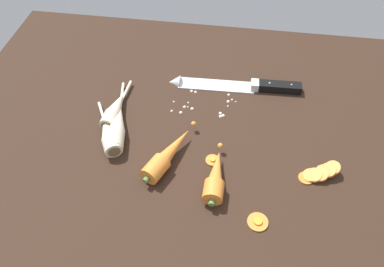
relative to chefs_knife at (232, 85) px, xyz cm
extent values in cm
cube|color=#332116|center=(-7.97, -17.10, -2.65)|extent=(120.00, 90.00, 4.00)
cube|color=silver|center=(-4.21, -0.15, -0.40)|extent=(20.14, 5.09, 0.50)
cone|color=silver|center=(-15.40, -0.53, -0.40)|extent=(3.13, 4.06, 3.96)
cube|color=silver|center=(5.78, 0.20, 0.45)|extent=(2.10, 3.01, 2.20)
cube|color=black|center=(12.28, 0.42, 0.45)|extent=(11.09, 3.18, 2.20)
sphere|color=silver|center=(9.48, 0.33, 1.55)|extent=(0.50, 0.50, 0.50)
sphere|color=silver|center=(15.08, 0.52, 1.55)|extent=(0.50, 0.50, 0.50)
cylinder|color=orange|center=(-14.11, -30.57, 1.45)|extent=(6.04, 6.65, 4.20)
cone|color=orange|center=(-11.46, -24.65, 1.45)|extent=(8.94, 13.48, 3.99)
sphere|color=orange|center=(-7.85, -16.58, 1.45)|extent=(1.20, 1.20, 1.20)
cylinder|color=#5B7F3D|center=(-15.46, -33.59, 1.45)|extent=(1.50, 1.40, 1.20)
cylinder|color=orange|center=(-1.40, -34.33, 1.45)|extent=(4.29, 4.34, 4.20)
cone|color=orange|center=(-1.29, -29.22, 1.45)|extent=(4.20, 10.29, 3.99)
sphere|color=orange|center=(-1.15, -22.27, 1.45)|extent=(1.20, 1.20, 1.20)
cylinder|color=#5B7F3D|center=(-1.45, -37.06, 1.45)|extent=(1.22, 1.02, 1.20)
cylinder|color=beige|center=(-24.83, -23.65, 1.35)|extent=(4.88, 5.91, 4.00)
cone|color=beige|center=(-26.14, -16.43, 1.35)|extent=(5.42, 9.91, 3.80)
cylinder|color=beige|center=(-27.49, -9.04, 0.45)|extent=(2.51, 10.11, 0.70)
cylinder|color=brown|center=(-24.36, -26.24, 1.35)|extent=(2.81, 0.80, 2.80)
cylinder|color=beige|center=(-27.69, -18.17, 1.35)|extent=(4.28, 4.31, 4.00)
cone|color=beige|center=(-27.29, -12.59, 1.35)|extent=(4.30, 7.42, 3.80)
cylinder|color=beige|center=(-26.88, -6.87, 0.45)|extent=(1.25, 7.78, 0.70)
cylinder|color=brown|center=(-27.84, -20.18, 1.35)|extent=(2.81, 0.50, 2.80)
cylinder|color=beige|center=(-25.07, -25.52, 1.35)|extent=(5.47, 5.50, 4.00)
cone|color=beige|center=(-27.81, -20.56, 1.35)|extent=(6.83, 8.18, 3.80)
cylinder|color=beige|center=(-30.62, -15.48, 0.45)|extent=(4.40, 7.20, 0.70)
cylinder|color=brown|center=(-24.09, -27.30, 1.35)|extent=(2.60, 1.62, 2.80)
cylinder|color=orange|center=(17.79, -26.95, -0.30)|extent=(3.27, 3.27, 0.70)
cylinder|color=orange|center=(18.60, -26.46, -0.06)|extent=(3.30, 3.18, 1.89)
cylinder|color=orange|center=(19.38, -26.43, 0.19)|extent=(3.49, 3.36, 2.16)
cylinder|color=orange|center=(20.64, -26.21, 0.43)|extent=(3.50, 3.37, 2.21)
cylinder|color=orange|center=(21.27, -25.62, 0.68)|extent=(3.44, 3.34, 1.83)
cylinder|color=orange|center=(22.21, -25.27, 0.92)|extent=(3.54, 3.39, 2.40)
cylinder|color=orange|center=(23.15, -24.68, 1.17)|extent=(3.46, 3.31, 2.38)
cylinder|color=orange|center=(-2.48, -25.11, -0.30)|extent=(3.17, 3.17, 0.70)
cylinder|color=#FF9E2B|center=(-2.48, -25.11, -0.03)|extent=(1.33, 1.33, 0.16)
cylinder|color=orange|center=(7.90, -38.87, -0.30)|extent=(4.15, 4.15, 0.70)
cylinder|color=#FF9E2B|center=(7.90, -38.87, -0.03)|extent=(1.74, 1.74, 0.16)
sphere|color=silver|center=(-10.59, -7.70, -0.40)|extent=(0.50, 0.50, 0.50)
sphere|color=silver|center=(-2.15, -10.31, -0.23)|extent=(0.83, 0.83, 0.83)
sphere|color=silver|center=(-0.57, -5.89, -0.24)|extent=(0.83, 0.83, 0.83)
sphere|color=silver|center=(-10.35, -3.38, -0.23)|extent=(0.84, 0.84, 0.84)
sphere|color=silver|center=(-10.46, -9.22, -0.44)|extent=(0.43, 0.43, 0.43)
sphere|color=silver|center=(-2.02, -11.39, -0.24)|extent=(0.83, 0.83, 0.83)
sphere|color=silver|center=(-1.40, -11.00, -0.22)|extent=(0.87, 0.87, 0.87)
sphere|color=silver|center=(-0.67, -3.35, -0.26)|extent=(0.77, 0.77, 0.77)
sphere|color=silver|center=(-14.29, -7.87, -0.40)|extent=(0.50, 0.50, 0.50)
sphere|color=silver|center=(-9.30, -9.76, -0.21)|extent=(0.88, 0.88, 0.88)
sphere|color=silver|center=(-11.28, -9.38, -0.24)|extent=(0.83, 0.83, 0.83)
sphere|color=silver|center=(0.33, -5.03, -0.36)|extent=(0.59, 0.59, 0.59)
sphere|color=silver|center=(-14.22, -11.22, -0.31)|extent=(0.68, 0.68, 0.68)
sphere|color=silver|center=(-9.31, -3.56, -0.26)|extent=(0.79, 0.79, 0.79)
sphere|color=silver|center=(-11.87, -11.49, -0.21)|extent=(0.89, 0.89, 0.89)
sphere|color=silver|center=(1.33, -5.60, -0.43)|extent=(0.44, 0.44, 0.44)
sphere|color=silver|center=(-9.17, -3.67, -0.41)|extent=(0.49, 0.49, 0.49)
sphere|color=silver|center=(-0.54, -7.50, -0.40)|extent=(0.50, 0.50, 0.50)
camera|label=1|loc=(0.36, -76.22, 66.85)|focal=35.58mm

